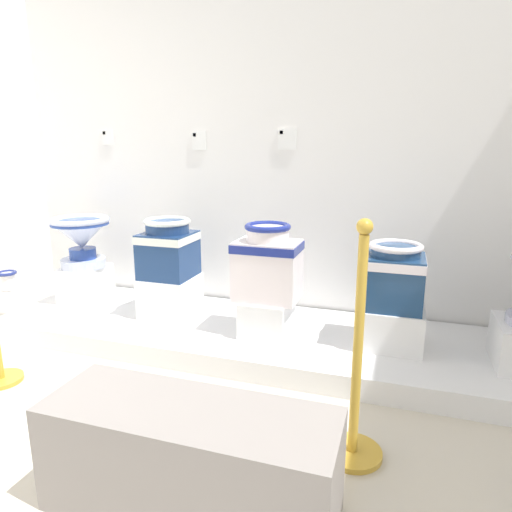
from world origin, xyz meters
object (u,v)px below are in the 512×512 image
Objects in this scene: info_placard_third at (287,139)px; plinth_block_rightmost at (170,296)px; antique_toilet_tall_cobalt at (267,262)px; antique_toilet_broad_patterned at (394,274)px; plinth_block_broad_patterned at (390,325)px; plinth_block_squat_floral at (85,284)px; info_placard_second at (199,140)px; info_placard_first at (108,137)px; decorative_vase_corner at (11,303)px; museum_bench at (190,460)px; stanchion_post_near_right at (356,389)px; antique_toilet_rightmost at (168,247)px; antique_toilet_squat_floral at (81,235)px; plinth_block_tall_cobalt at (267,316)px.

plinth_block_rightmost is at bearing -147.12° from info_placard_third.
antique_toilet_tall_cobalt is 0.74m from antique_toilet_broad_patterned.
plinth_block_squat_floral is at bearing 177.56° from plinth_block_broad_patterned.
plinth_block_broad_patterned is at bearing -18.78° from info_placard_second.
decorative_vase_corner is at bearing -125.33° from info_placard_first.
antique_toilet_broad_patterned is 0.36× the size of museum_bench.
info_placard_first is at bearing 130.33° from museum_bench.
decorative_vase_corner is (-1.25, -0.66, -1.17)m from info_placard_second.
plinth_block_squat_floral and museum_bench have the same top height.
info_placard_first is 1.44m from info_placard_third.
antique_toilet_broad_patterned is (2.22, -0.09, 0.30)m from plinth_block_squat_floral.
decorative_vase_corner is at bearing 149.64° from museum_bench.
stanchion_post_near_right is 0.71m from museum_bench.
info_placard_second reaches higher than antique_toilet_rightmost.
info_placard_third is at bearing 0.00° from info_placard_second.
antique_toilet_rightmost is 1.31m from decorative_vase_corner.
info_placard_second is at bearing 26.24° from antique_toilet_squat_floral.
antique_toilet_rightmost is 3.50× the size of info_placard_first.
antique_toilet_rightmost is at bearing -94.86° from info_placard_second.
info_placard_second reaches higher than plinth_block_tall_cobalt.
info_placard_second is (-1.43, 0.48, 1.07)m from plinth_block_broad_patterned.
info_placard_third is 0.14× the size of stanchion_post_near_right.
antique_toilet_rightmost is at bearing -31.42° from info_placard_first.
info_placard_first is 2.72m from stanchion_post_near_right.
antique_toilet_squat_floral is 1.15× the size of plinth_block_broad_patterned.
antique_toilet_squat_floral is at bearing 30.81° from decorative_vase_corner.
antique_toilet_squat_floral is 2.36m from stanchion_post_near_right.
info_placard_third reaches higher than plinth_block_tall_cobalt.
info_placard_first reaches higher than plinth_block_tall_cobalt.
info_placard_first is at bearing -180.00° from info_placard_second.
decorative_vase_corner is at bearing -176.21° from plinth_block_broad_patterned.
info_placard_third is (-0.76, 0.48, 1.08)m from plinth_block_broad_patterned.
plinth_block_squat_floral is at bearing 173.90° from antique_toilet_tall_cobalt.
antique_toilet_broad_patterned is at bearing -2.44° from plinth_block_squat_floral.
plinth_block_broad_patterned is 2.68m from decorative_vase_corner.
plinth_block_broad_patterned is 0.91m from stanchion_post_near_right.
plinth_block_rightmost is 1.46m from plinth_block_broad_patterned.
plinth_block_rightmost is at bearing 9.85° from decorative_vase_corner.
plinth_block_broad_patterned is at bearing -90.00° from antique_toilet_broad_patterned.
antique_toilet_squat_floral reaches higher than plinth_block_rightmost.
info_placard_second reaches higher than antique_toilet_tall_cobalt.
antique_toilet_tall_cobalt is at bearing -175.06° from plinth_block_broad_patterned.
info_placard_second is 0.13× the size of museum_bench.
plinth_block_squat_floral is 2.33m from stanchion_post_near_right.
info_placard_first is (-0.74, 0.45, 0.73)m from antique_toilet_rightmost.
info_placard_third reaches higher than antique_toilet_tall_cobalt.
plinth_block_tall_cobalt is 0.90× the size of plinth_block_broad_patterned.
plinth_block_squat_floral is 0.31× the size of museum_bench.
plinth_block_tall_cobalt is 0.35m from antique_toilet_tall_cobalt.
stanchion_post_near_right is (1.32, -1.39, -1.01)m from info_placard_second.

